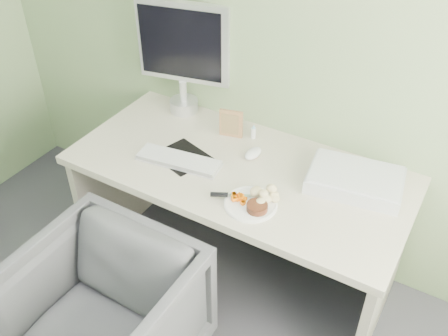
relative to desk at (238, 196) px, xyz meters
The scene contains 15 objects.
wall_back 0.89m from the desk, 90.00° to the left, with size 3.50×3.50×0.00m, color gray.
desk is the anchor object (origin of this frame).
plate 0.33m from the desk, 49.96° to the right, with size 0.23×0.23×0.01m, color white.
steak 0.38m from the desk, 46.92° to the right, with size 0.09×0.09×0.03m, color black.
potato_pile 0.35m from the desk, 36.16° to the right, with size 0.10×0.07×0.05m, color tan.
carrot_heap 0.33m from the desk, 60.34° to the right, with size 0.06×0.05×0.04m, color orange.
steak_knife 0.31m from the desk, 73.62° to the right, with size 0.18×0.11×0.01m.
mousepad 0.34m from the desk, 165.90° to the right, with size 0.23×0.21×0.00m, color black.
keyboard 0.35m from the desk, 156.97° to the right, with size 0.40×0.12×0.02m, color white.
computer_mouse 0.23m from the desk, 78.47° to the left, with size 0.06×0.11×0.04m, color white.
photo_frame 0.37m from the desk, 127.50° to the left, with size 0.12×0.01×0.15m, color #987147.
eyedrop_bottle 0.34m from the desk, 102.04° to the left, with size 0.03×0.03×0.08m.
scanner 0.57m from the desk, 14.92° to the left, with size 0.41×0.27×0.06m, color silver.
monitor 0.79m from the desk, 147.89° to the left, with size 0.49×0.18×0.59m.
desk_chair 0.84m from the desk, 106.07° to the right, with size 0.71×0.73×0.66m, color #3C3D42.
Camera 1 is at (0.88, -0.01, 2.15)m, focal length 40.00 mm.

